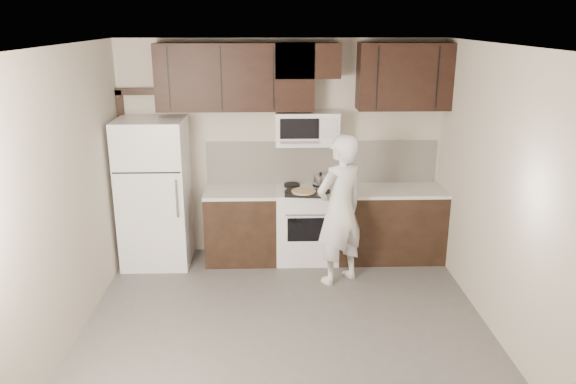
{
  "coord_description": "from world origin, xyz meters",
  "views": [
    {
      "loc": [
        -0.13,
        -4.63,
        2.92
      ],
      "look_at": [
        0.04,
        0.9,
        1.2
      ],
      "focal_mm": 35.0,
      "sensor_mm": 36.0,
      "label": 1
    }
  ],
  "objects_px": {
    "stove": "(307,224)",
    "person": "(340,210)",
    "microwave": "(307,128)",
    "refrigerator": "(155,193)"
  },
  "relations": [
    {
      "from": "microwave",
      "to": "refrigerator",
      "type": "distance_m",
      "value": 2.0
    },
    {
      "from": "microwave",
      "to": "refrigerator",
      "type": "height_order",
      "value": "microwave"
    },
    {
      "from": "microwave",
      "to": "refrigerator",
      "type": "bearing_deg",
      "value": -174.85
    },
    {
      "from": "refrigerator",
      "to": "person",
      "type": "distance_m",
      "value": 2.26
    },
    {
      "from": "microwave",
      "to": "refrigerator",
      "type": "xyz_separation_m",
      "value": [
        -1.85,
        -0.17,
        -0.75
      ]
    },
    {
      "from": "stove",
      "to": "refrigerator",
      "type": "xyz_separation_m",
      "value": [
        -1.85,
        -0.05,
        0.44
      ]
    },
    {
      "from": "refrigerator",
      "to": "stove",
      "type": "bearing_deg",
      "value": 1.51
    },
    {
      "from": "stove",
      "to": "person",
      "type": "bearing_deg",
      "value": -63.2
    },
    {
      "from": "microwave",
      "to": "person",
      "type": "bearing_deg",
      "value": -66.83
    },
    {
      "from": "stove",
      "to": "refrigerator",
      "type": "bearing_deg",
      "value": -178.49
    }
  ]
}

